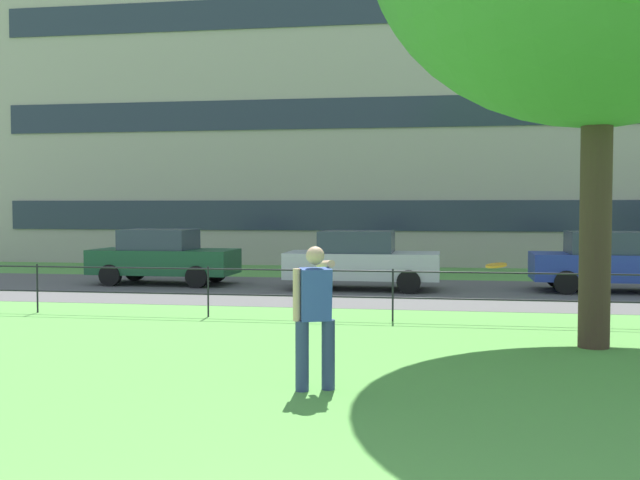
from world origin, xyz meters
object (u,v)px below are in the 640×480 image
at_px(car_silver_far_left, 361,260).
at_px(person_thrower, 315,313).
at_px(car_blue_right, 611,261).
at_px(apartment_building_background, 397,84).
at_px(frisbee, 496,265).
at_px(car_dark_green_center, 163,256).

bearing_deg(car_silver_far_left, person_thrower, -86.71).
bearing_deg(car_blue_right, apartment_building_background, 114.32).
height_order(frisbee, apartment_building_background, apartment_building_background).
bearing_deg(car_dark_green_center, frisbee, -50.92).
bearing_deg(car_blue_right, frisbee, -108.82).
bearing_deg(person_thrower, car_blue_right, 63.52).
distance_m(car_blue_right, apartment_building_background, 16.77).
height_order(frisbee, car_blue_right, car_blue_right).
bearing_deg(person_thrower, car_dark_green_center, 118.65).
relative_size(car_dark_green_center, car_silver_far_left, 1.01).
bearing_deg(frisbee, car_silver_far_left, 105.78).
bearing_deg(frisbee, car_blue_right, 71.18).
relative_size(car_silver_far_left, apartment_building_background, 0.11).
bearing_deg(car_dark_green_center, car_silver_far_left, -4.79).
bearing_deg(car_blue_right, car_silver_far_left, -175.77).
bearing_deg(apartment_building_background, car_silver_far_left, -90.15).
xyz_separation_m(frisbee, car_dark_green_center, (-8.44, 10.40, -0.66)).
xyz_separation_m(frisbee, apartment_building_background, (-2.77, 24.36, 6.17)).
xyz_separation_m(frisbee, car_blue_right, (3.54, 10.39, -0.66)).
bearing_deg(frisbee, person_thrower, -153.54).
bearing_deg(car_blue_right, car_dark_green_center, 179.99).
xyz_separation_m(person_thrower, car_silver_far_left, (-0.63, 11.01, -0.15)).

